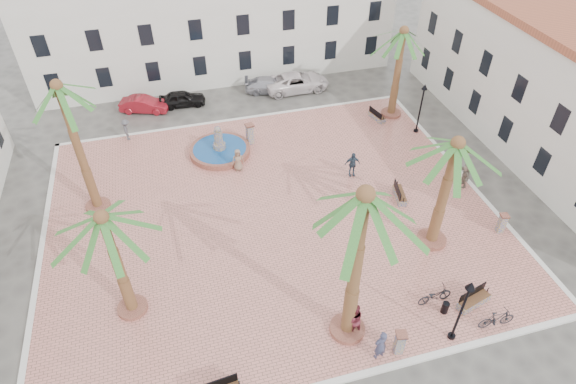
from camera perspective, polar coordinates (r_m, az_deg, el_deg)
The scene contains 35 objects.
ground at distance 28.90m, azimuth -1.91°, elevation -2.76°, with size 120.00×120.00×0.00m, color #56544F.
plaza at distance 28.85m, azimuth -1.92°, elevation -2.65°, with size 26.00×22.00×0.15m, color tan.
kerb_n at distance 37.48m, azimuth -6.04°, elevation 8.52°, with size 26.30×0.30×0.16m, color silver.
kerb_s at distance 22.40m, azimuth 5.43°, elevation -21.52°, with size 26.30×0.30×0.16m, color silver.
kerb_e at distance 33.51m, azimuth 20.20°, elevation 1.58°, with size 0.30×22.30×0.16m, color silver.
kerb_w at distance 29.66m, azimuth -27.28°, elevation -6.94°, with size 0.30×22.30×0.16m, color silver.
building_north at distance 43.48m, azimuth -8.86°, elevation 19.83°, with size 30.40×7.40×9.50m.
building_east at distance 36.75m, azimuth 29.47°, elevation 10.60°, with size 7.40×26.40×9.00m.
fountain at distance 33.71m, azimuth -8.09°, elevation 5.01°, with size 4.17×4.17×2.15m.
palm_nw at distance 27.41m, azimuth -25.25°, elevation 9.82°, with size 4.67×4.67×8.50m.
palm_sw at distance 21.47m, azimuth -20.78°, elevation -4.28°, with size 4.72×4.72×6.51m.
palm_s at distance 17.98m, azimuth 8.90°, elevation -2.50°, with size 5.39×5.39×8.82m.
palm_e at distance 24.66m, azimuth 19.09°, elevation 3.89°, with size 5.29×5.29×7.02m.
palm_ne at distance 36.03m, azimuth 13.40°, elevation 16.94°, with size 4.92×4.92×6.99m.
bench_se at distance 25.84m, azimuth 21.13°, elevation -11.92°, with size 1.90×1.01×0.96m.
bench_e at distance 30.47m, azimuth 13.09°, elevation -0.30°, with size 0.87×1.77×0.90m.
bench_ne at distance 37.70m, azimuth 10.47°, elevation 8.80°, with size 0.85×1.66×0.84m.
lamppost_s at distance 22.46m, azimuth 20.23°, elevation -12.07°, with size 0.43×0.43×3.98m.
lamppost_e at distance 35.70m, azimuth 15.61°, elevation 10.44°, with size 0.42×0.42×3.85m.
bollard_se at distance 22.91m, azimuth 13.10°, elevation -16.96°, with size 0.58×0.58×1.37m.
bollard_n at distance 34.21m, azimuth -4.53°, elevation 6.93°, with size 0.64×0.64×1.54m.
bollard_e at distance 29.82m, azimuth 24.03°, elevation -3.37°, with size 0.52×0.52×1.27m.
litter_bin at distance 25.04m, azimuth 18.12°, elevation -12.90°, with size 0.34×0.34×0.67m, color black.
cyclist_a at distance 22.43m, azimuth 10.92°, elevation -17.37°, with size 0.66×0.43×1.80m, color #383955.
bicycle_a at distance 25.16m, azimuth 17.01°, elevation -11.65°, with size 0.63×1.82×0.96m, color black.
cyclist_b at distance 22.97m, azimuth 7.79°, elevation -14.67°, with size 0.90×0.70×1.85m, color maroon.
bicycle_b at distance 25.20m, azimuth 23.53°, elevation -13.62°, with size 0.52×1.83×1.10m, color black.
pedestrian_fountain_a at distance 31.72m, azimuth -5.96°, elevation 3.79°, with size 0.78×0.51×1.60m, color #876B57.
pedestrian_fountain_b at distance 31.34m, azimuth 7.63°, elevation 3.29°, with size 1.02×0.43×1.75m, color #2F4152.
pedestrian_north at distance 36.38m, azimuth -18.58°, elevation 7.02°, with size 1.03×0.59×1.60m, color #4C4C51.
pedestrian_east at distance 32.23m, azimuth 20.30°, elevation 1.92°, with size 1.57×0.50×1.69m, color slate.
car_black at distance 39.87m, azimuth -12.42°, elevation 10.76°, with size 1.45×3.61×1.23m, color black.
car_red at distance 39.81m, azimuth -16.69°, elevation 9.92°, with size 1.30×3.73×1.23m, color maroon.
car_silver at distance 41.00m, azimuth -2.12°, elevation 12.57°, with size 1.71×4.21×1.22m, color #ABA9B2.
car_white at distance 41.15m, azimuth 1.05°, elevation 12.91°, with size 2.48×5.37×1.49m, color white.
Camera 1 is at (-4.69, -20.53, 19.80)m, focal length 30.00 mm.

